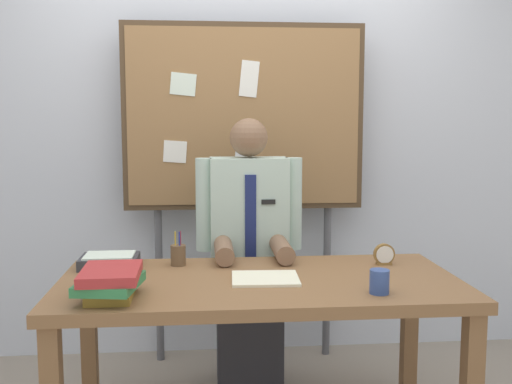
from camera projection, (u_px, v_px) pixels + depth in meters
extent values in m
cube|color=silver|center=(242.00, 131.00, 3.61)|extent=(6.40, 0.08, 2.70)
cube|color=brown|center=(260.00, 285.00, 2.54)|extent=(1.70, 0.82, 0.05)
cube|color=brown|center=(89.00, 345.00, 2.86)|extent=(0.07, 0.07, 0.70)
cube|color=brown|center=(409.00, 334.00, 3.00)|extent=(0.07, 0.07, 0.70)
cube|color=#2D2D33|center=(249.00, 345.00, 3.19)|extent=(0.34, 0.30, 0.44)
cube|color=#B2CCBC|center=(249.00, 233.00, 3.12)|extent=(0.40, 0.22, 0.79)
sphere|color=brown|center=(249.00, 137.00, 3.06)|extent=(0.20, 0.20, 0.20)
cylinder|color=#B2CCBC|center=(205.00, 205.00, 3.06)|extent=(0.09, 0.09, 0.48)
cylinder|color=#B2CCBC|center=(293.00, 203.00, 3.10)|extent=(0.09, 0.09, 0.48)
cylinder|color=brown|center=(224.00, 250.00, 2.86)|extent=(0.09, 0.30, 0.09)
cylinder|color=brown|center=(282.00, 249.00, 2.88)|extent=(0.09, 0.30, 0.09)
cube|color=navy|center=(251.00, 225.00, 3.00)|extent=(0.06, 0.01, 0.51)
cube|color=black|center=(268.00, 202.00, 2.99)|extent=(0.07, 0.01, 0.02)
cube|color=#4C3823|center=(244.00, 117.00, 3.40)|extent=(1.37, 0.05, 1.05)
cube|color=olive|center=(244.00, 117.00, 3.39)|extent=(1.31, 0.04, 0.99)
cylinder|color=#59595E|center=(159.00, 283.00, 3.50)|extent=(0.04, 0.04, 0.94)
cylinder|color=#59595E|center=(327.00, 279.00, 3.59)|extent=(0.04, 0.04, 0.94)
cube|color=white|center=(175.00, 152.00, 3.35)|extent=(0.14, 0.00, 0.13)
cube|color=silver|center=(183.00, 84.00, 3.31)|extent=(0.15, 0.00, 0.14)
cube|color=white|center=(245.00, 152.00, 3.39)|extent=(0.12, 0.00, 0.14)
cube|color=white|center=(249.00, 79.00, 3.34)|extent=(0.12, 0.00, 0.21)
cube|color=olive|center=(111.00, 293.00, 2.25)|extent=(0.17, 0.23, 0.04)
cube|color=#337F47|center=(110.00, 283.00, 2.24)|extent=(0.25, 0.31, 0.04)
cube|color=#B22D2D|center=(111.00, 274.00, 2.24)|extent=(0.22, 0.29, 0.04)
cube|color=#F4EFCC|center=(265.00, 279.00, 2.51)|extent=(0.29, 0.25, 0.01)
cylinder|color=olive|center=(384.00, 254.00, 2.78)|extent=(0.10, 0.02, 0.10)
cylinder|color=white|center=(385.00, 255.00, 2.76)|extent=(0.08, 0.00, 0.08)
cube|color=olive|center=(384.00, 263.00, 2.78)|extent=(0.07, 0.04, 0.01)
cylinder|color=#334C8C|center=(379.00, 282.00, 2.31)|extent=(0.08, 0.08, 0.09)
cylinder|color=brown|center=(178.00, 255.00, 2.76)|extent=(0.07, 0.07, 0.09)
cylinder|color=#263399|center=(180.00, 247.00, 2.75)|extent=(0.01, 0.01, 0.15)
cylinder|color=maroon|center=(180.00, 247.00, 2.76)|extent=(0.01, 0.01, 0.15)
cylinder|color=gold|center=(175.00, 247.00, 2.76)|extent=(0.01, 0.01, 0.15)
cube|color=#333338|center=(110.00, 261.00, 2.74)|extent=(0.26, 0.20, 0.05)
cube|color=silver|center=(109.00, 255.00, 2.73)|extent=(0.22, 0.17, 0.01)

